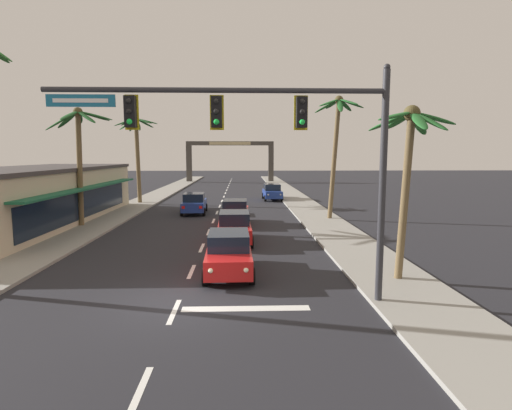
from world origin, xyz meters
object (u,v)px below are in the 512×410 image
Objects in this scene: sedan_third_in_queue at (234,227)px; sedan_oncoming_far at (194,203)px; palm_left_third at (137,142)px; palm_right_nearest at (409,149)px; sedan_parked_nearest_kerb at (272,192)px; storefront_strip_left at (33,196)px; town_gateway_arch at (230,156)px; sedan_lead_at_stop_bar at (229,253)px; sedan_fifth_in_queue at (235,212)px; palm_right_second at (337,131)px; palm_left_second at (79,140)px; traffic_signal_mast at (274,135)px.

sedan_oncoming_far is at bearing 107.25° from sedan_third_in_queue.
palm_left_third is (-6.22, 6.91, 5.14)m from sedan_oncoming_far.
palm_right_nearest is at bearing -57.30° from palm_left_third.
storefront_strip_left is (-17.37, -15.01, 1.11)m from sedan_parked_nearest_kerb.
storefront_strip_left is at bearing -105.34° from town_gateway_arch.
palm_right_nearest is 0.43× the size of town_gateway_arch.
palm_left_third reaches higher than sedan_third_in_queue.
sedan_third_in_queue is 11.71m from sedan_oncoming_far.
palm_left_third is 13.34m from storefront_strip_left.
sedan_lead_at_stop_bar is 1.00× the size of sedan_fifth_in_queue.
town_gateway_arch is (-1.66, 50.10, 3.74)m from sedan_third_in_queue.
palm_right_nearest is (16.22, -25.27, -1.02)m from palm_left_third.
palm_right_second is (10.71, -3.63, 5.58)m from sedan_oncoming_far.
town_gateway_arch is at bearing 79.39° from palm_left_second.
sedan_third_in_queue is at bearing -88.10° from town_gateway_arch.
sedan_oncoming_far and sedan_parked_nearest_kerb have the same top height.
palm_left_second is 1.19× the size of palm_right_nearest.
sedan_fifth_in_queue is at bearing -103.63° from sedan_parked_nearest_kerb.
sedan_third_in_queue and sedan_fifth_in_queue have the same top height.
sedan_lead_at_stop_bar and sedan_fifth_in_queue have the same top height.
palm_right_second is at bearing -74.98° from sedan_parked_nearest_kerb.
town_gateway_arch is at bearing 98.14° from palm_right_nearest.
sedan_third_in_queue is 1.00× the size of sedan_parked_nearest_kerb.
palm_left_second is (-11.51, 14.57, 0.31)m from traffic_signal_mast.
sedan_oncoming_far is 12.16m from sedan_parked_nearest_kerb.
sedan_oncoming_far is at bearing 161.28° from palm_right_second.
sedan_third_in_queue is at bearing -99.75° from sedan_parked_nearest_kerb.
sedan_lead_at_stop_bar is 27.21m from sedan_parked_nearest_kerb.
palm_right_nearest is (10.00, -18.36, 4.11)m from sedan_oncoming_far.
sedan_third_in_queue is at bearing 132.30° from palm_right_nearest.
traffic_signal_mast is 10.59m from sedan_third_in_queue.
storefront_strip_left is at bearing 156.26° from sedan_third_in_queue.
palm_right_second reaches higher than traffic_signal_mast.
palm_left_third is at bearing -167.45° from sedan_parked_nearest_kerb.
palm_right_nearest is at bearing 24.15° from traffic_signal_mast.
sedan_oncoming_far is 0.20× the size of storefront_strip_left.
sedan_fifth_in_queue is at bearing 95.51° from traffic_signal_mast.
traffic_signal_mast reaches higher than sedan_third_in_queue.
sedan_lead_at_stop_bar is 0.29× the size of town_gateway_arch.
sedan_fifth_in_queue is 0.50× the size of palm_right_second.
sedan_lead_at_stop_bar is at bearing -118.67° from palm_right_second.
palm_left_second is 45.79m from town_gateway_arch.
traffic_signal_mast is at bearing -94.11° from sedan_parked_nearest_kerb.
traffic_signal_mast reaches higher than sedan_lead_at_stop_bar.
sedan_parked_nearest_kerb is at bearing 95.89° from palm_right_nearest.
traffic_signal_mast is 29.73m from palm_left_third.
palm_left_third is at bearing 128.30° from sedan_fifth_in_queue.
palm_left_third reaches higher than storefront_strip_left.
sedan_third_in_queue is 1.00× the size of sedan_oncoming_far.
palm_left_third is at bearing 111.77° from sedan_lead_at_stop_bar.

